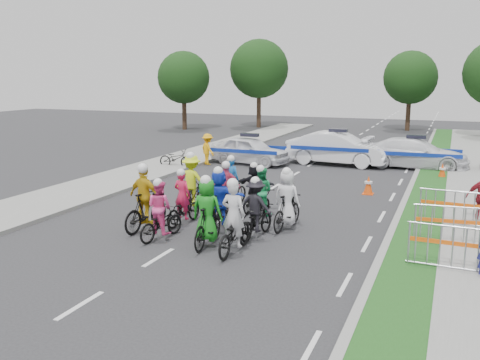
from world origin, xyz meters
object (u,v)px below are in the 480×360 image
at_px(marshal_hiviz, 208,149).
at_px(tree_0, 184,78).
at_px(barrier_1, 453,227).
at_px(cone_1, 442,171).
at_px(barrier_2, 454,209).
at_px(tree_4, 410,78).
at_px(rider_11, 255,191).
at_px(rider_4, 256,214).
at_px(rider_7, 287,205).
at_px(rider_6, 183,206).
at_px(tree_3, 259,69).
at_px(rider_2, 160,216).
at_px(parked_bike, 176,158).
at_px(police_car_1, 338,148).
at_px(rider_5, 219,203).
at_px(rider_1, 207,219).
at_px(rider_8, 261,200).
at_px(police_car_0, 250,150).
at_px(rider_12, 232,189).
at_px(barrier_0, 452,250).
at_px(rider_0, 234,228).
at_px(rider_3, 145,205).
at_px(rider_9, 227,194).
at_px(police_car_2, 415,153).
at_px(cone_0, 368,185).
at_px(rider_10, 192,188).

bearing_deg(marshal_hiviz, tree_0, -21.62).
bearing_deg(barrier_1, cone_1, 92.99).
xyz_separation_m(barrier_2, tree_4, (-3.70, 28.49, 3.63)).
bearing_deg(rider_11, marshal_hiviz, -48.82).
relative_size(rider_4, rider_7, 0.95).
xyz_separation_m(rider_6, tree_3, (-8.15, 29.10, 4.32)).
bearing_deg(tree_3, marshal_hiviz, -77.55).
relative_size(rider_2, tree_0, 0.28).
bearing_deg(rider_6, tree_0, -56.22).
bearing_deg(barrier_2, parked_bike, 154.04).
height_order(rider_6, police_car_1, rider_6).
xyz_separation_m(tree_3, tree_4, (12.00, 2.00, -0.70)).
bearing_deg(rider_5, barrier_1, -172.36).
height_order(rider_1, rider_4, rider_1).
relative_size(rider_8, rider_11, 1.05).
bearing_deg(cone_1, rider_11, -123.87).
height_order(police_car_1, barrier_1, police_car_1).
distance_m(rider_7, police_car_0, 11.63).
distance_m(rider_12, barrier_0, 8.20).
bearing_deg(barrier_0, barrier_2, 90.00).
relative_size(barrier_1, cone_1, 2.86).
distance_m(rider_11, marshal_hiviz, 9.61).
relative_size(barrier_1, tree_0, 0.32).
distance_m(rider_0, rider_5, 2.14).
distance_m(rider_4, tree_3, 31.65).
bearing_deg(parked_bike, rider_12, -140.35).
bearing_deg(tree_0, barrier_1, -49.79).
relative_size(rider_3, cone_1, 2.84).
bearing_deg(parked_bike, rider_7, -137.77).
relative_size(marshal_hiviz, tree_0, 0.25).
distance_m(rider_8, barrier_1, 5.56).
bearing_deg(rider_7, rider_2, 45.17).
height_order(rider_5, rider_7, rider_5).
height_order(rider_12, barrier_2, rider_12).
bearing_deg(rider_2, rider_1, -173.31).
height_order(rider_1, cone_1, rider_1).
relative_size(rider_9, tree_0, 0.28).
xyz_separation_m(rider_11, tree_3, (-9.63, 26.90, 4.18)).
distance_m(police_car_1, parked_bike, 8.04).
bearing_deg(barrier_1, rider_7, 179.47).
bearing_deg(rider_3, rider_0, 171.54).
bearing_deg(rider_1, parked_bike, -61.16).
distance_m(rider_4, police_car_0, 12.38).
height_order(rider_0, rider_11, rider_0).
height_order(rider_7, police_car_2, rider_7).
height_order(rider_2, cone_0, rider_2).
height_order(rider_3, police_car_0, rider_3).
bearing_deg(rider_10, rider_1, 120.68).
bearing_deg(barrier_0, rider_0, -174.43).
xyz_separation_m(rider_6, rider_11, (1.48, 2.19, 0.14)).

